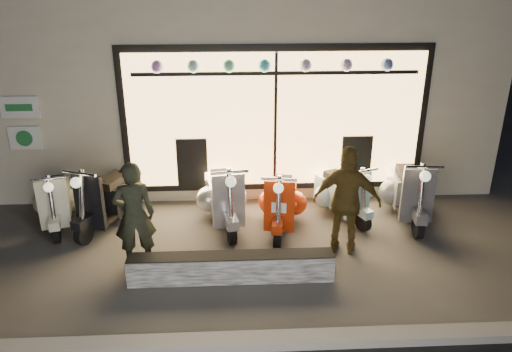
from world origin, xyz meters
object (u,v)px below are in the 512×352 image
(graffiti_barrier, at_px, (231,267))
(scooter_silver, at_px, (223,195))
(man, at_px, (134,215))
(scooter_red, at_px, (282,200))
(woman, at_px, (347,201))

(graffiti_barrier, relative_size, scooter_silver, 1.75)
(graffiti_barrier, bearing_deg, man, 160.99)
(man, bearing_deg, scooter_silver, -143.06)
(graffiti_barrier, xyz_separation_m, man, (-1.36, 0.47, 0.61))
(man, bearing_deg, graffiti_barrier, 150.01)
(scooter_red, relative_size, man, 0.94)
(scooter_silver, xyz_separation_m, man, (-1.24, -1.37, 0.34))
(graffiti_barrier, xyz_separation_m, scooter_silver, (-0.12, 1.84, 0.26))
(scooter_silver, relative_size, woman, 0.96)
(man, bearing_deg, scooter_red, -162.96)
(scooter_red, bearing_deg, woman, -37.94)
(graffiti_barrier, height_order, scooter_silver, scooter_silver)
(woman, bearing_deg, graffiti_barrier, 37.54)
(scooter_red, bearing_deg, man, -141.68)
(scooter_silver, distance_m, man, 1.88)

